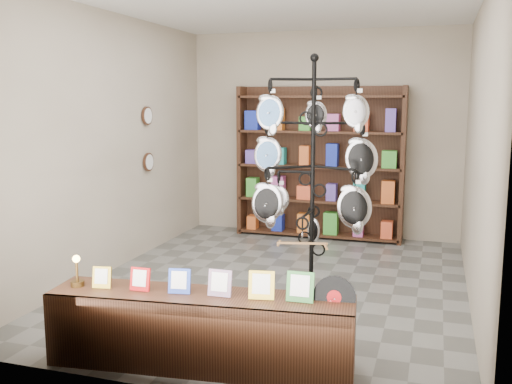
% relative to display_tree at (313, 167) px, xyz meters
% --- Properties ---
extents(ground, '(5.00, 5.00, 0.00)m').
position_rel_display_tree_xyz_m(ground, '(-0.54, 0.73, -1.39)').
color(ground, slate).
rests_on(ground, ground).
extents(room_envelope, '(5.00, 5.00, 5.00)m').
position_rel_display_tree_xyz_m(room_envelope, '(-0.54, 0.73, 0.46)').
color(room_envelope, '#B6A892').
rests_on(room_envelope, ground).
extents(display_tree, '(1.23, 1.13, 2.41)m').
position_rel_display_tree_xyz_m(display_tree, '(0.00, 0.00, 0.00)').
color(display_tree, black).
rests_on(display_tree, ground).
extents(front_shelf, '(2.33, 0.71, 0.81)m').
position_rel_display_tree_xyz_m(front_shelf, '(-0.55, -1.36, -1.11)').
color(front_shelf, black).
rests_on(front_shelf, ground).
extents(back_shelving, '(2.42, 0.36, 2.20)m').
position_rel_display_tree_xyz_m(back_shelving, '(-0.54, 3.02, -0.36)').
color(back_shelving, black).
rests_on(back_shelving, ground).
extents(wall_clocks, '(0.03, 0.24, 0.84)m').
position_rel_display_tree_xyz_m(wall_clocks, '(-2.51, 1.53, 0.11)').
color(wall_clocks, black).
rests_on(wall_clocks, ground).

